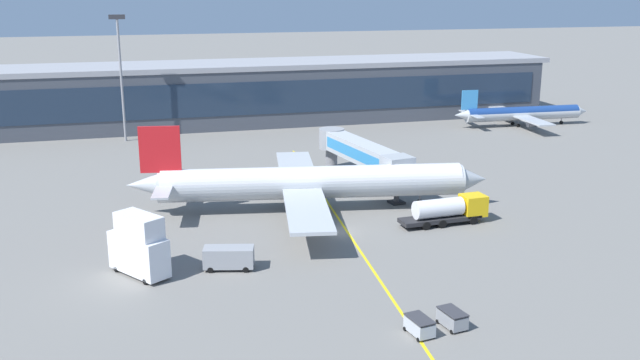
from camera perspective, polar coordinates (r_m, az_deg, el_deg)
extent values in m
plane|color=slate|center=(82.64, 1.45, -4.15)|extent=(700.00, 700.00, 0.00)
cube|color=yellow|center=(84.79, 1.85, -3.64)|extent=(6.78, 79.76, 0.01)
cube|color=#424751|center=(146.24, -11.60, 6.45)|extent=(155.38, 16.53, 11.43)
cube|color=#1E2D42|center=(137.95, -11.36, 6.18)|extent=(150.72, 0.16, 6.40)
cube|color=#99999E|center=(145.44, -11.73, 8.87)|extent=(158.48, 16.86, 1.00)
cylinder|color=#B2B7BC|center=(89.21, -0.57, -0.28)|extent=(38.34, 10.19, 3.83)
cylinder|color=silver|center=(89.12, -0.57, -0.06)|extent=(37.56, 9.91, 3.67)
cone|color=#B2B7BC|center=(93.18, 12.06, 0.06)|extent=(4.38, 4.23, 3.64)
cone|color=#B2B7BC|center=(89.78, -13.82, -0.38)|extent=(5.07, 3.98, 3.25)
cube|color=red|center=(88.44, -12.70, 2.40)|extent=(4.96, 1.19, 5.74)
cube|color=#B2B7BC|center=(93.06, -11.97, 0.41)|extent=(3.00, 6.37, 0.24)
cube|color=#B2B7BC|center=(85.73, -12.50, -0.91)|extent=(3.00, 6.37, 0.24)
cube|color=#B2B7BC|center=(98.76, -1.95, 1.09)|extent=(7.43, 16.64, 0.40)
cube|color=#B2B7BC|center=(79.69, -1.02, -2.43)|extent=(7.43, 16.64, 0.40)
cylinder|color=#939399|center=(96.39, -1.23, -0.10)|extent=(3.26, 2.57, 2.10)
cylinder|color=#939399|center=(82.92, -0.49, -2.69)|extent=(3.26, 2.57, 2.10)
cylinder|color=black|center=(92.25, 7.99, -1.87)|extent=(1.05, 0.56, 1.00)
cylinder|color=slate|center=(92.01, 8.00, -1.39)|extent=(0.20, 0.20, 1.63)
cylinder|color=black|center=(91.56, -2.09, -1.86)|extent=(1.05, 0.56, 1.00)
cylinder|color=slate|center=(91.33, -2.10, -1.37)|extent=(0.20, 0.20, 1.63)
cylinder|color=black|center=(88.29, -1.96, -2.52)|extent=(1.05, 0.56, 1.00)
cylinder|color=slate|center=(88.04, -1.96, -2.02)|extent=(0.20, 0.20, 1.63)
cube|color=#B2B7BC|center=(100.67, 3.36, 2.28)|extent=(6.20, 19.88, 2.80)
cube|color=#2D84C6|center=(100.69, 3.38, 2.28)|extent=(5.80, 16.80, 1.54)
cube|color=#9EA3A8|center=(92.36, 6.21, 1.01)|extent=(4.08, 3.75, 2.94)
cylinder|color=#4C4C51|center=(93.18, 6.16, -0.85)|extent=(0.70, 0.70, 3.45)
cube|color=#262628|center=(93.63, 6.13, -1.77)|extent=(2.07, 2.07, 0.30)
cylinder|color=gray|center=(109.22, 0.93, 3.34)|extent=(3.90, 3.90, 3.08)
cylinder|color=gray|center=(109.92, 0.93, 1.75)|extent=(1.80, 1.80, 3.45)
cube|color=#232326|center=(85.92, 9.58, -3.07)|extent=(10.13, 3.11, 0.50)
cube|color=yellow|center=(87.65, 12.16, -1.98)|extent=(2.95, 2.67, 2.50)
cube|color=black|center=(88.14, 12.88, -1.58)|extent=(0.30, 2.31, 1.12)
cylinder|color=silver|center=(85.38, 9.46, -2.23)|extent=(6.12, 2.56, 2.20)
cylinder|color=black|center=(88.79, 11.40, -2.72)|extent=(1.02, 0.41, 1.00)
cylinder|color=black|center=(86.86, 12.18, -3.18)|extent=(1.02, 0.41, 1.00)
cylinder|color=black|center=(86.86, 9.03, -3.02)|extent=(1.02, 0.41, 1.00)
cylinder|color=black|center=(84.88, 9.77, -3.49)|extent=(1.02, 0.41, 1.00)
cylinder|color=black|center=(85.93, 7.79, -3.17)|extent=(1.02, 0.41, 1.00)
cylinder|color=black|center=(83.93, 8.51, -3.65)|extent=(1.02, 0.41, 1.00)
cube|color=white|center=(72.20, -14.30, -5.74)|extent=(5.90, 7.02, 3.80)
cube|color=silver|center=(70.94, -14.30, -3.55)|extent=(4.84, 5.55, 2.20)
cylinder|color=black|center=(74.16, -16.00, -6.87)|extent=(0.55, 0.64, 0.60)
cylinder|color=black|center=(75.31, -14.58, -6.42)|extent=(0.55, 0.64, 0.60)
cylinder|color=black|center=(70.49, -13.81, -7.90)|extent=(0.55, 0.64, 0.60)
cylinder|color=black|center=(71.70, -12.35, -7.40)|extent=(0.55, 0.64, 0.60)
cube|color=gray|center=(72.24, -7.32, -6.13)|extent=(5.36, 3.24, 2.00)
cube|color=black|center=(72.25, -8.32, -5.86)|extent=(2.15, 2.26, 0.60)
cylinder|color=black|center=(71.94, -8.77, -7.13)|extent=(0.64, 0.39, 0.60)
cylinder|color=black|center=(73.68, -8.58, -6.57)|extent=(0.64, 0.39, 0.60)
cylinder|color=black|center=(71.57, -5.96, -7.15)|extent=(0.64, 0.39, 0.60)
cylinder|color=black|center=(73.32, -5.85, -6.59)|extent=(0.64, 0.39, 0.60)
cube|color=#B2B7BC|center=(59.77, 7.97, -11.53)|extent=(1.90, 2.81, 1.10)
cube|color=#333338|center=(59.45, 8.00, -10.93)|extent=(1.94, 2.86, 0.10)
cylinder|color=black|center=(60.43, 6.80, -11.75)|extent=(0.18, 0.37, 0.36)
cylinder|color=black|center=(61.16, 8.03, -11.45)|extent=(0.18, 0.37, 0.36)
cylinder|color=black|center=(58.88, 7.87, -12.56)|extent=(0.18, 0.37, 0.36)
cylinder|color=black|center=(59.62, 9.12, -12.24)|extent=(0.18, 0.37, 0.36)
cube|color=gray|center=(61.40, 10.54, -10.88)|extent=(1.90, 2.81, 1.10)
cube|color=#333338|center=(61.09, 10.58, -10.29)|extent=(1.94, 2.86, 0.10)
cylinder|color=black|center=(62.01, 9.38, -11.11)|extent=(0.18, 0.37, 0.36)
cylinder|color=black|center=(62.79, 10.54, -10.82)|extent=(0.18, 0.37, 0.36)
cylinder|color=black|center=(60.49, 10.49, -11.88)|extent=(0.18, 0.37, 0.36)
cylinder|color=black|center=(61.29, 11.67, -11.57)|extent=(0.18, 0.37, 0.36)
cylinder|color=#B2B7BC|center=(149.73, 15.93, 5.12)|extent=(24.51, 3.67, 2.57)
cylinder|color=navy|center=(149.70, 15.94, 5.21)|extent=(24.02, 3.55, 2.47)
cone|color=#B2B7BC|center=(156.38, 20.18, 5.18)|extent=(2.68, 2.56, 2.44)
cone|color=#B2B7BC|center=(143.89, 11.28, 5.12)|extent=(3.18, 2.32, 2.18)
cube|color=#388CD1|center=(144.03, 11.90, 6.29)|extent=(3.35, 0.41, 3.86)
cube|color=#B2B7BC|center=(146.99, 11.61, 5.37)|extent=(1.60, 4.17, 0.17)
cube|color=#B2B7BC|center=(142.40, 12.45, 5.01)|extent=(1.60, 4.17, 0.17)
cube|color=#B2B7BC|center=(154.86, 14.46, 5.48)|extent=(3.85, 10.40, 0.28)
cube|color=#B2B7BC|center=(143.74, 16.76, 4.57)|extent=(3.85, 10.40, 0.28)
cylinder|color=#939399|center=(153.72, 14.99, 5.02)|extent=(2.04, 1.50, 1.41)
cylinder|color=#939399|center=(145.83, 16.62, 4.36)|extent=(2.04, 1.50, 1.41)
cylinder|color=black|center=(154.46, 18.76, 4.39)|extent=(0.72, 0.31, 0.71)
cylinder|color=slate|center=(154.35, 18.78, 4.61)|extent=(0.14, 0.14, 1.19)
cylinder|color=black|center=(150.42, 15.18, 4.40)|extent=(0.72, 0.31, 0.71)
cylinder|color=slate|center=(150.31, 15.19, 4.62)|extent=(0.14, 0.14, 1.19)
cylinder|color=black|center=(148.42, 15.59, 4.23)|extent=(0.72, 0.31, 0.71)
cylinder|color=slate|center=(148.31, 15.60, 4.45)|extent=(0.14, 0.14, 1.19)
cylinder|color=gray|center=(133.37, -15.61, 7.61)|extent=(0.44, 0.44, 21.78)
cube|color=#333338|center=(132.42, -15.97, 12.45)|extent=(2.80, 0.50, 0.80)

